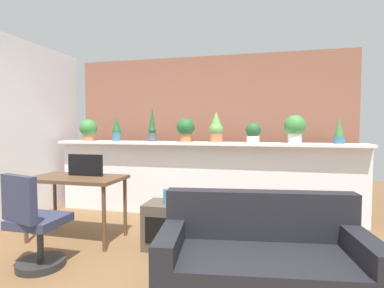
# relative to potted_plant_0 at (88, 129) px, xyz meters

# --- Properties ---
(ground_plane) EXTENTS (12.00, 12.00, 0.00)m
(ground_plane) POSITION_rel_potted_plant_0_xyz_m (1.84, -1.94, -1.30)
(ground_plane) COLOR brown
(divider_wall) EXTENTS (4.56, 0.16, 1.08)m
(divider_wall) POSITION_rel_potted_plant_0_xyz_m (1.84, 0.06, -0.76)
(divider_wall) COLOR white
(divider_wall) RESTS_ON ground
(plant_shelf) EXTENTS (4.56, 0.37, 0.04)m
(plant_shelf) POSITION_rel_potted_plant_0_xyz_m (1.84, 0.02, -0.21)
(plant_shelf) COLOR white
(plant_shelf) RESTS_ON divider_wall
(brick_wall_behind) EXTENTS (4.56, 0.10, 2.50)m
(brick_wall_behind) POSITION_rel_potted_plant_0_xyz_m (1.84, 0.66, -0.05)
(brick_wall_behind) COLOR #935B47
(brick_wall_behind) RESTS_ON ground
(potted_plant_0) EXTENTS (0.28, 0.28, 0.35)m
(potted_plant_0) POSITION_rel_potted_plant_0_xyz_m (0.00, 0.00, 0.00)
(potted_plant_0) COLOR #C66B42
(potted_plant_0) RESTS_ON plant_shelf
(potted_plant_1) EXTENTS (0.14, 0.14, 0.38)m
(potted_plant_1) POSITION_rel_potted_plant_0_xyz_m (0.49, 0.01, 0.01)
(potted_plant_1) COLOR #386B84
(potted_plant_1) RESTS_ON plant_shelf
(potted_plant_2) EXTENTS (0.15, 0.15, 0.52)m
(potted_plant_2) POSITION_rel_potted_plant_0_xyz_m (1.07, 0.05, 0.03)
(potted_plant_2) COLOR #4C4C51
(potted_plant_2) RESTS_ON plant_shelf
(potted_plant_3) EXTENTS (0.27, 0.27, 0.35)m
(potted_plant_3) POSITION_rel_potted_plant_0_xyz_m (1.62, -0.01, 0.01)
(potted_plant_3) COLOR #C66B42
(potted_plant_3) RESTS_ON plant_shelf
(potted_plant_4) EXTENTS (0.20, 0.20, 0.45)m
(potted_plant_4) POSITION_rel_potted_plant_0_xyz_m (2.07, 0.04, 0.03)
(potted_plant_4) COLOR #C66B42
(potted_plant_4) RESTS_ON plant_shelf
(potted_plant_5) EXTENTS (0.21, 0.21, 0.28)m
(potted_plant_5) POSITION_rel_potted_plant_0_xyz_m (2.60, -0.02, -0.04)
(potted_plant_5) COLOR silver
(potted_plant_5) RESTS_ON plant_shelf
(potted_plant_6) EXTENTS (0.29, 0.29, 0.39)m
(potted_plant_6) POSITION_rel_potted_plant_0_xyz_m (3.16, 0.04, 0.03)
(potted_plant_6) COLOR silver
(potted_plant_6) RESTS_ON plant_shelf
(potted_plant_7) EXTENTS (0.14, 0.14, 0.35)m
(potted_plant_7) POSITION_rel_potted_plant_0_xyz_m (3.72, 0.04, -0.03)
(potted_plant_7) COLOR #386B84
(potted_plant_7) RESTS_ON plant_shelf
(desk) EXTENTS (1.10, 0.60, 0.75)m
(desk) POSITION_rel_potted_plant_0_xyz_m (0.60, -1.21, -0.64)
(desk) COLOR brown
(desk) RESTS_ON ground
(tv_monitor) EXTENTS (0.45, 0.04, 0.26)m
(tv_monitor) POSITION_rel_potted_plant_0_xyz_m (0.68, -1.13, -0.42)
(tv_monitor) COLOR black
(tv_monitor) RESTS_ON desk
(office_chair) EXTENTS (0.49, 0.50, 0.91)m
(office_chair) POSITION_rel_potted_plant_0_xyz_m (0.69, -1.99, -0.91)
(office_chair) COLOR #262628
(office_chair) RESTS_ON ground
(side_cube_shelf) EXTENTS (0.40, 0.41, 0.50)m
(side_cube_shelf) POSITION_rel_potted_plant_0_xyz_m (1.69, -1.20, -1.05)
(side_cube_shelf) COLOR #4C4238
(side_cube_shelf) RESTS_ON ground
(vase_on_shelf) EXTENTS (0.07, 0.07, 0.16)m
(vase_on_shelf) POSITION_rel_potted_plant_0_xyz_m (1.73, -1.23, -0.72)
(vase_on_shelf) COLOR teal
(vase_on_shelf) RESTS_ON side_cube_shelf
(couch) EXTENTS (1.65, 0.96, 0.80)m
(couch) POSITION_rel_potted_plant_0_xyz_m (2.77, -2.01, -1.02)
(couch) COLOR black
(couch) RESTS_ON ground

